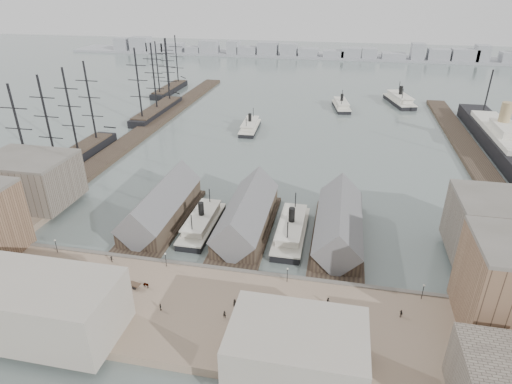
% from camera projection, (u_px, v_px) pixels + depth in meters
% --- Properties ---
extents(ground, '(900.00, 900.00, 0.00)m').
position_uv_depth(ground, '(233.00, 264.00, 109.81)').
color(ground, '#53605E').
rests_on(ground, ground).
extents(quay, '(180.00, 30.00, 2.00)m').
position_uv_depth(quay, '(209.00, 314.00, 91.82)').
color(quay, '#816B57').
rests_on(quay, ground).
extents(seawall, '(180.00, 1.20, 2.30)m').
position_uv_depth(seawall, '(227.00, 272.00, 104.74)').
color(seawall, '#59544C').
rests_on(seawall, ground).
extents(west_wharf, '(10.00, 220.00, 1.60)m').
position_uv_depth(west_wharf, '(149.00, 127.00, 209.43)').
color(west_wharf, '#2D231C').
rests_on(west_wharf, ground).
extents(east_wharf, '(10.00, 180.00, 1.60)m').
position_uv_depth(east_wharf, '(472.00, 156.00, 174.45)').
color(east_wharf, '#2D231C').
rests_on(east_wharf, ground).
extents(ferry_shed_west, '(14.00, 42.00, 12.60)m').
position_uv_depth(ferry_shed_west, '(162.00, 207.00, 127.23)').
color(ferry_shed_west, '#2D231C').
rests_on(ferry_shed_west, ground).
extents(ferry_shed_center, '(14.00, 42.00, 12.60)m').
position_uv_depth(ferry_shed_center, '(247.00, 216.00, 122.57)').
color(ferry_shed_center, '#2D231C').
rests_on(ferry_shed_center, ground).
extents(ferry_shed_east, '(14.00, 42.00, 12.60)m').
position_uv_depth(ferry_shed_east, '(339.00, 225.00, 117.90)').
color(ferry_shed_east, '#2D231C').
rests_on(ferry_shed_east, ground).
extents(warehouse_west_back, '(26.00, 20.00, 14.00)m').
position_uv_depth(warehouse_west_back, '(30.00, 180.00, 134.18)').
color(warehouse_west_back, '#60564C').
rests_on(warehouse_west_back, west_land).
extents(warehouse_east_back, '(28.00, 20.00, 15.00)m').
position_uv_depth(warehouse_east_back, '(511.00, 230.00, 106.55)').
color(warehouse_east_back, '#60564C').
rests_on(warehouse_east_back, east_land).
extents(street_bldg_center, '(24.00, 16.00, 10.00)m').
position_uv_depth(street_bldg_center, '(297.00, 351.00, 75.03)').
color(street_bldg_center, gray).
rests_on(street_bldg_center, quay).
extents(street_bldg_west, '(30.00, 16.00, 12.00)m').
position_uv_depth(street_bldg_west, '(42.00, 307.00, 83.56)').
color(street_bldg_west, gray).
rests_on(street_bldg_west, quay).
extents(lamp_post_far_w, '(0.44, 0.44, 3.92)m').
position_uv_depth(lamp_post_far_w, '(56.00, 244.00, 109.65)').
color(lamp_post_far_w, black).
rests_on(lamp_post_far_w, quay).
extents(lamp_post_near_w, '(0.44, 0.44, 3.92)m').
position_uv_depth(lamp_post_near_w, '(166.00, 257.00, 104.27)').
color(lamp_post_near_w, black).
rests_on(lamp_post_near_w, quay).
extents(lamp_post_near_e, '(0.44, 0.44, 3.92)m').
position_uv_depth(lamp_post_near_e, '(287.00, 272.00, 98.88)').
color(lamp_post_near_e, black).
rests_on(lamp_post_near_e, quay).
extents(lamp_post_far_e, '(0.44, 0.44, 3.92)m').
position_uv_depth(lamp_post_far_e, '(423.00, 289.00, 93.50)').
color(lamp_post_far_e, black).
rests_on(lamp_post_far_e, quay).
extents(far_shore, '(500.00, 40.00, 15.72)m').
position_uv_depth(far_shore, '(319.00, 53.00, 401.73)').
color(far_shore, gray).
rests_on(far_shore, ground).
extents(ferry_docked_west, '(7.62, 25.40, 9.07)m').
position_uv_depth(ferry_docked_west, '(202.00, 222.00, 124.35)').
color(ferry_docked_west, black).
rests_on(ferry_docked_west, ground).
extents(ferry_docked_east, '(8.11, 27.02, 9.65)m').
position_uv_depth(ferry_docked_east, '(291.00, 230.00, 120.51)').
color(ferry_docked_east, black).
rests_on(ferry_docked_east, ground).
extents(ferry_open_near, '(8.69, 25.10, 8.84)m').
position_uv_depth(ferry_open_near, '(250.00, 126.00, 206.59)').
color(ferry_open_near, black).
rests_on(ferry_open_near, ground).
extents(ferry_open_mid, '(11.80, 25.79, 8.88)m').
position_uv_depth(ferry_open_mid, '(341.00, 105.00, 241.51)').
color(ferry_open_mid, black).
rests_on(ferry_open_mid, ground).
extents(ferry_open_far, '(17.22, 32.50, 11.12)m').
position_uv_depth(ferry_open_far, '(400.00, 100.00, 250.50)').
color(ferry_open_far, black).
rests_on(ferry_open_far, ground).
extents(sailing_ship_near, '(8.85, 60.98, 36.39)m').
position_uv_depth(sailing_ship_near, '(68.00, 159.00, 167.36)').
color(sailing_ship_near, black).
rests_on(sailing_ship_near, ground).
extents(sailing_ship_mid, '(9.04, 52.24, 37.17)m').
position_uv_depth(sailing_ship_mid, '(157.00, 110.00, 230.89)').
color(sailing_ship_mid, black).
rests_on(sailing_ship_mid, ground).
extents(sailing_ship_far, '(8.14, 45.20, 33.45)m').
position_uv_depth(sailing_ship_far, '(170.00, 88.00, 277.37)').
color(sailing_ship_far, black).
rests_on(sailing_ship_far, ground).
extents(ocean_steamer, '(13.41, 97.97, 19.59)m').
position_uv_depth(ocean_steamer, '(499.00, 138.00, 184.99)').
color(ocean_steamer, black).
rests_on(ocean_steamer, ground).
extents(tram, '(3.00, 11.27, 4.00)m').
position_uv_depth(tram, '(508.00, 332.00, 82.96)').
color(tram, black).
rests_on(tram, quay).
extents(horse_cart_left, '(4.72, 1.67, 1.66)m').
position_uv_depth(horse_cart_left, '(22.00, 271.00, 102.32)').
color(horse_cart_left, black).
rests_on(horse_cart_left, quay).
extents(horse_cart_center, '(4.92, 2.11, 1.49)m').
position_uv_depth(horse_cart_center, '(142.00, 285.00, 97.74)').
color(horse_cart_center, black).
rests_on(horse_cart_center, quay).
extents(horse_cart_right, '(4.82, 2.53, 1.63)m').
position_uv_depth(horse_cart_right, '(305.00, 321.00, 87.45)').
color(horse_cart_right, black).
rests_on(horse_cart_right, quay).
extents(pedestrian_0, '(0.45, 0.61, 1.64)m').
position_uv_depth(pedestrian_0, '(6.00, 265.00, 104.55)').
color(pedestrian_0, black).
rests_on(pedestrian_0, quay).
extents(pedestrian_1, '(1.02, 1.03, 1.68)m').
position_uv_depth(pedestrian_1, '(83.00, 277.00, 100.22)').
color(pedestrian_1, black).
rests_on(pedestrian_1, quay).
extents(pedestrian_2, '(1.09, 0.67, 1.64)m').
position_uv_depth(pedestrian_2, '(112.00, 259.00, 106.76)').
color(pedestrian_2, black).
rests_on(pedestrian_2, quay).
extents(pedestrian_3, '(0.78, 1.08, 1.70)m').
position_uv_depth(pedestrian_3, '(160.00, 307.00, 91.06)').
color(pedestrian_3, black).
rests_on(pedestrian_3, quay).
extents(pedestrian_4, '(1.04, 1.04, 1.82)m').
position_uv_depth(pedestrian_4, '(235.00, 303.00, 92.19)').
color(pedestrian_4, black).
rests_on(pedestrian_4, quay).
extents(pedestrian_5, '(0.75, 0.62, 1.79)m').
position_uv_depth(pedestrian_5, '(225.00, 315.00, 88.96)').
color(pedestrian_5, black).
rests_on(pedestrian_5, quay).
extents(pedestrian_6, '(1.03, 1.07, 1.74)m').
position_uv_depth(pedestrian_6, '(328.00, 301.00, 92.72)').
color(pedestrian_6, black).
rests_on(pedestrian_6, quay).
extents(pedestrian_7, '(0.60, 1.02, 1.57)m').
position_uv_depth(pedestrian_7, '(313.00, 333.00, 84.50)').
color(pedestrian_7, black).
rests_on(pedestrian_7, quay).
extents(pedestrian_8, '(0.82, 1.11, 1.75)m').
position_uv_depth(pedestrian_8, '(401.00, 313.00, 89.30)').
color(pedestrian_8, black).
rests_on(pedestrian_8, quay).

